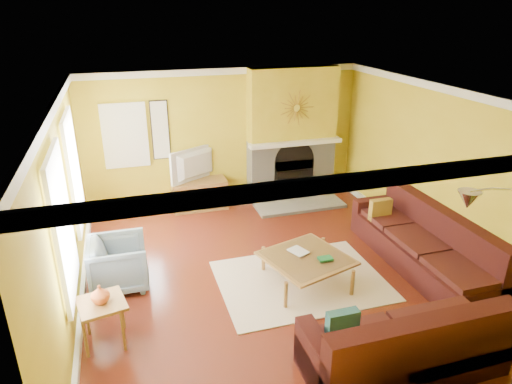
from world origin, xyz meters
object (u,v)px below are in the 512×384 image
object	(u,v)px
coffee_table	(306,269)
armchair	(119,263)
media_console	(200,194)
arc_lamp	(508,284)
sectional_sofa	(374,265)
side_table	(104,322)

from	to	relation	value
coffee_table	armchair	world-z (taller)	armchair
media_console	arc_lamp	xyz separation A→B (m)	(2.29, -5.30, 0.82)
sectional_sofa	arc_lamp	size ratio (longest dim) A/B	1.66
media_console	armchair	size ratio (longest dim) A/B	1.32
media_console	side_table	xyz separation A→B (m)	(-1.80, -3.60, -0.01)
coffee_table	side_table	world-z (taller)	side_table
armchair	media_console	bearing A→B (deg)	-33.08
media_console	arc_lamp	bearing A→B (deg)	-66.59
sectional_sofa	media_console	xyz separation A→B (m)	(-1.80, 3.60, -0.16)
media_console	armchair	world-z (taller)	armchair
armchair	arc_lamp	size ratio (longest dim) A/B	0.36
coffee_table	armchair	xyz separation A→B (m)	(-2.60, 0.70, 0.15)
sectional_sofa	coffee_table	xyz separation A→B (m)	(-0.80, 0.50, -0.23)
sectional_sofa	coffee_table	world-z (taller)	sectional_sofa
side_table	armchair	bearing A→B (deg)	80.54
armchair	arc_lamp	xyz separation A→B (m)	(3.89, -2.90, 0.75)
sectional_sofa	side_table	size ratio (longest dim) A/B	6.43
sectional_sofa	armchair	bearing A→B (deg)	160.56
media_console	side_table	world-z (taller)	media_console
sectional_sofa	side_table	distance (m)	3.60
sectional_sofa	armchair	xyz separation A→B (m)	(-3.40, 1.20, -0.08)
armchair	side_table	xyz separation A→B (m)	(-0.20, -1.20, -0.08)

